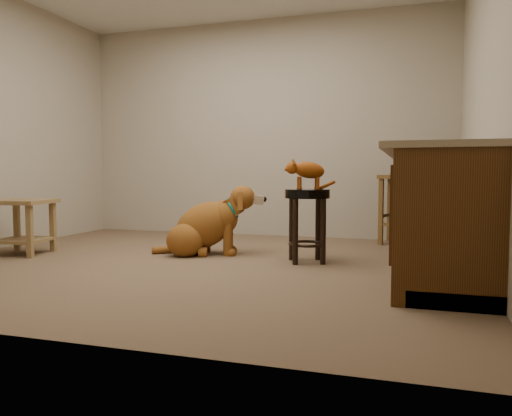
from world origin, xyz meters
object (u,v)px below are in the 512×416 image
(side_table, at_px, (23,218))
(golden_retriever, at_px, (205,227))
(tabby_kitten, at_px, (306,171))
(padded_stool, at_px, (307,211))
(wood_stool, at_px, (400,208))

(side_table, relative_size, golden_retriever, 0.54)
(side_table, distance_m, golden_retriever, 1.72)
(golden_retriever, height_order, tabby_kitten, tabby_kitten)
(padded_stool, xyz_separation_m, tabby_kitten, (-0.01, -0.00, 0.34))
(wood_stool, height_order, tabby_kitten, tabby_kitten)
(side_table, xyz_separation_m, tabby_kitten, (2.62, 0.37, 0.44))
(side_table, height_order, tabby_kitten, tabby_kitten)
(padded_stool, relative_size, wood_stool, 0.84)
(side_table, bearing_deg, padded_stool, 8.13)
(padded_stool, bearing_deg, side_table, -171.87)
(golden_retriever, relative_size, tabby_kitten, 2.62)
(side_table, distance_m, tabby_kitten, 2.68)
(padded_stool, distance_m, golden_retriever, 1.02)
(tabby_kitten, bearing_deg, side_table, 167.22)
(side_table, bearing_deg, golden_retriever, 17.08)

